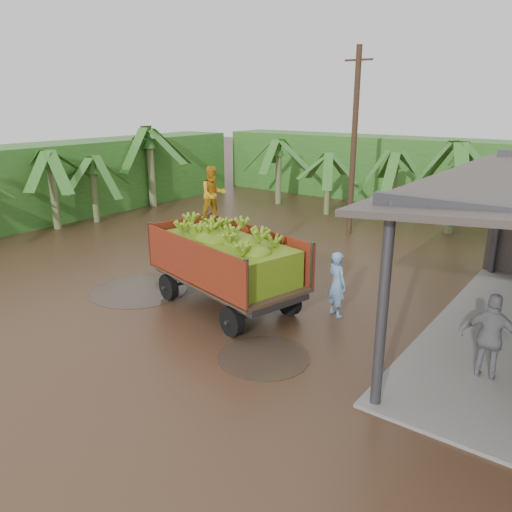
{
  "coord_description": "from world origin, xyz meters",
  "views": [
    {
      "loc": [
        8.4,
        -11.69,
        5.61
      ],
      "look_at": [
        0.61,
        -1.21,
        1.5
      ],
      "focal_mm": 35.0,
      "sensor_mm": 36.0,
      "label": 1
    }
  ],
  "objects_px": {
    "banana_trailer": "(226,259)",
    "utility_pole": "(354,142)",
    "man_blue": "(337,284)",
    "man_grey": "(491,338)"
  },
  "relations": [
    {
      "from": "banana_trailer",
      "to": "man_blue",
      "type": "relative_size",
      "value": 3.64
    },
    {
      "from": "banana_trailer",
      "to": "man_grey",
      "type": "distance_m",
      "value": 6.86
    },
    {
      "from": "banana_trailer",
      "to": "utility_pole",
      "type": "distance_m",
      "value": 9.95
    },
    {
      "from": "man_blue",
      "to": "utility_pole",
      "type": "relative_size",
      "value": 0.23
    },
    {
      "from": "man_blue",
      "to": "utility_pole",
      "type": "xyz_separation_m",
      "value": [
        -3.73,
        8.27,
        3.01
      ]
    },
    {
      "from": "man_grey",
      "to": "utility_pole",
      "type": "relative_size",
      "value": 0.25
    },
    {
      "from": "man_blue",
      "to": "man_grey",
      "type": "xyz_separation_m",
      "value": [
        4.08,
        -1.08,
        0.07
      ]
    },
    {
      "from": "man_blue",
      "to": "banana_trailer",
      "type": "bearing_deg",
      "value": 49.65
    },
    {
      "from": "banana_trailer",
      "to": "man_grey",
      "type": "bearing_deg",
      "value": 15.63
    },
    {
      "from": "man_grey",
      "to": "banana_trailer",
      "type": "bearing_deg",
      "value": -4.4
    }
  ]
}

